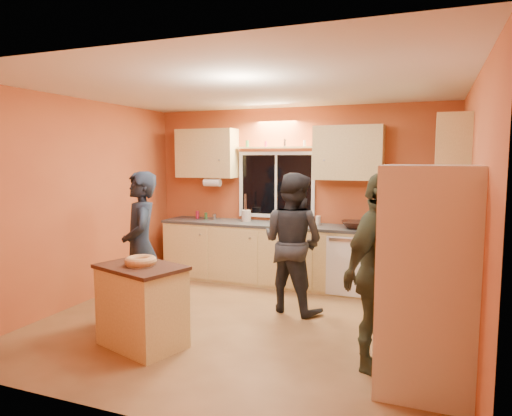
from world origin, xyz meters
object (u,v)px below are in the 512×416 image
at_px(person_center, 293,242).
at_px(person_right, 378,273).
at_px(island, 142,305).
at_px(refrigerator, 426,279).
at_px(person_left, 141,247).

distance_m(person_center, person_right, 1.70).
xyz_separation_m(island, person_right, (2.22, 0.31, 0.46)).
height_order(refrigerator, person_left, refrigerator).
bearing_deg(refrigerator, island, -177.59).
xyz_separation_m(refrigerator, person_left, (-3.03, 0.48, -0.05)).
bearing_deg(person_left, person_center, 86.37).
xyz_separation_m(refrigerator, person_center, (-1.53, 1.45, -0.06)).
height_order(island, person_center, person_center).
bearing_deg(person_left, refrigerator, 44.28).
height_order(island, person_left, person_left).
bearing_deg(refrigerator, person_left, 170.95).
distance_m(island, person_center, 1.94).
distance_m(refrigerator, person_right, 0.44).
relative_size(refrigerator, person_center, 1.07).
xyz_separation_m(person_center, person_right, (1.14, -1.25, 0.03)).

